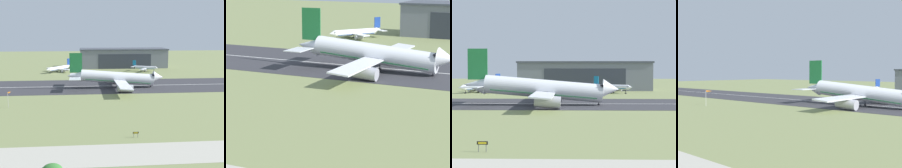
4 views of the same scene
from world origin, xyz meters
The scene contains 10 objects.
ground_plane centered at (0.00, 56.59, 0.00)m, with size 672.51×672.51×0.00m, color #7A8451.
runway_strip centered at (0.00, 113.18, 0.03)m, with size 432.51×42.57×0.06m, color #333338.
runway_centreline centered at (0.00, 113.18, 0.07)m, with size 389.26×0.70×0.01m, color silver.
taxiway_road centered at (0.00, 20.74, 0.03)m, with size 324.38×13.47×0.05m, color #B2AD9E.
hangar_building centered at (23.44, 197.96, 7.46)m, with size 68.70×24.02×14.88m.
airplane_landing centered at (8.56, 107.60, 5.08)m, with size 49.91×56.21×18.03m.
airplane_parked_west centered at (35.67, 169.04, 2.82)m, with size 19.64×20.56×7.77m.
airplane_parked_east centered at (-25.56, 172.63, 2.63)m, with size 21.54×24.59×8.72m.
windsock_pole centered at (-36.93, 71.17, 5.39)m, with size 1.40×2.42×6.03m.
runway_sign centered at (5.67, 32.25, 1.19)m, with size 1.60×0.13×1.58m.
Camera 1 is at (-8.59, -49.29, 29.36)m, focal length 50.00 mm.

